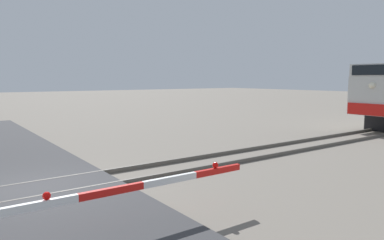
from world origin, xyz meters
TOP-DOWN VIEW (x-y plane):
  - ground_plane at (0.00, 0.00)m, footprint 160.00×160.00m
  - rail_track_left at (-0.72, 0.00)m, footprint 0.08×80.00m
  - rail_track_right at (0.72, 0.00)m, footprint 0.08×80.00m
  - road_surface at (0.00, 0.00)m, footprint 36.00×4.53m

SIDE VIEW (x-z plane):
  - ground_plane at x=0.00m, z-range 0.00..0.00m
  - road_surface at x=0.00m, z-range 0.00..0.14m
  - rail_track_left at x=-0.72m, z-range 0.00..0.15m
  - rail_track_right at x=0.72m, z-range 0.00..0.15m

